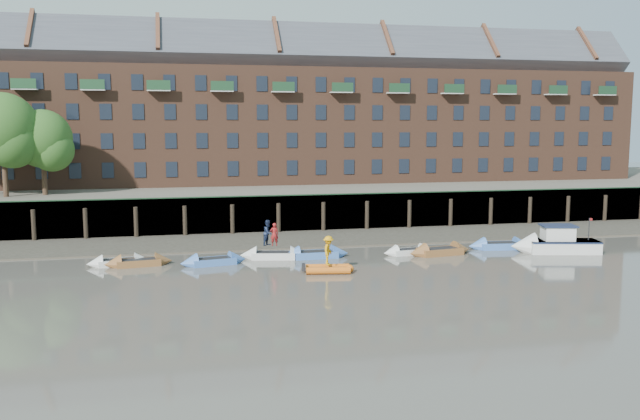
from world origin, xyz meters
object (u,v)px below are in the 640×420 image
object	(u,v)px
rowboat_1	(139,262)
rowboat_6	(440,251)
rowboat_4	(316,254)
person_rib_crew	(328,250)
motor_launch	(549,243)
rowboat_3	(274,255)
rib_tender	(330,269)
rowboat_5	(409,252)
person_rower_a	(274,234)
rowboat_2	(214,261)
person_rower_b	(268,233)
rowboat_0	(119,262)
rowboat_7	(500,246)

from	to	relation	value
rowboat_1	rowboat_6	bearing A→B (deg)	-9.39
rowboat_4	person_rib_crew	size ratio (longest dim) A/B	2.55
motor_launch	rowboat_3	bearing A→B (deg)	7.32
rib_tender	rowboat_6	bearing A→B (deg)	32.92
rowboat_1	rowboat_5	world-z (taller)	rowboat_1
rowboat_3	person_rower_a	bearing A→B (deg)	-27.49
rowboat_5	motor_launch	xyz separation A→B (m)	(10.36, -1.50, 0.46)
person_rower_a	rowboat_2	bearing A→B (deg)	14.84
rowboat_1	motor_launch	distance (m)	29.51
rowboat_3	rib_tender	size ratio (longest dim) A/B	1.57
rowboat_1	rowboat_3	size ratio (longest dim) A/B	0.93
person_rib_crew	rib_tender	bearing A→B (deg)	-82.13
rowboat_1	rib_tender	xyz separation A→B (m)	(12.09, -4.73, 0.00)
person_rower_b	person_rower_a	bearing A→B (deg)	-82.92
rowboat_4	person_rib_crew	xyz separation A→B (m)	(-0.17, -4.84, 1.19)
rowboat_0	person_rower_b	xyz separation A→B (m)	(10.18, 0.23, 1.63)
rowboat_2	person_rib_crew	world-z (taller)	person_rib_crew
rowboat_2	rib_tender	size ratio (longest dim) A/B	1.49
rowboat_7	person_rower_a	bearing A→B (deg)	-173.99
rowboat_7	rowboat_3	bearing A→B (deg)	-174.12
rowboat_1	rowboat_2	xyz separation A→B (m)	(4.95, -0.69, 0.00)
rowboat_1	rowboat_2	distance (m)	5.00
rowboat_5	motor_launch	size ratio (longest dim) A/B	0.62
rowboat_1	person_rower_a	bearing A→B (deg)	-4.71
rowboat_4	person_rower_b	world-z (taller)	person_rower_b
rowboat_6	person_rower_b	bearing A→B (deg)	164.82
rowboat_0	rowboat_1	xyz separation A→B (m)	(1.30, -0.46, 0.01)
rowboat_0	rowboat_3	distance (m)	10.53
rowboat_2	rowboat_1	bearing A→B (deg)	161.28
person_rib_crew	rowboat_2	bearing A→B (deg)	84.09
rowboat_3	rib_tender	bearing A→B (deg)	-49.85
person_rower_b	rowboat_1	bearing A→B (deg)	133.10
rowboat_4	rowboat_5	distance (m)	6.93
rowboat_0	rowboat_3	size ratio (longest dim) A/B	0.87
rowboat_3	rowboat_6	bearing A→B (deg)	5.75
person_rower_b	person_rib_crew	world-z (taller)	person_rower_b
rowboat_3	motor_launch	bearing A→B (deg)	5.68
rowboat_4	rib_tender	world-z (taller)	rowboat_4
rowboat_4	person_rower_a	distance (m)	3.28
rowboat_1	rowboat_5	size ratio (longest dim) A/B	1.11
rowboat_4	person_rower_b	xyz separation A→B (m)	(-3.30, 0.56, 1.60)
rowboat_5	rib_tender	bearing A→B (deg)	-153.85
rib_tender	motor_launch	world-z (taller)	motor_launch
rowboat_7	person_rower_b	xyz separation A→B (m)	(-17.73, 0.13, 1.59)
rowboat_5	person_rower_b	xyz separation A→B (m)	(-10.22, 0.73, 1.64)
rowboat_0	rib_tender	bearing A→B (deg)	-29.57
rowboat_7	person_rower_a	world-z (taller)	person_rower_a
person_rib_crew	motor_launch	bearing A→B (deg)	-55.99
rowboat_5	rib_tender	xyz separation A→B (m)	(-7.01, -4.70, 0.03)
rowboat_1	motor_launch	size ratio (longest dim) A/B	0.69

